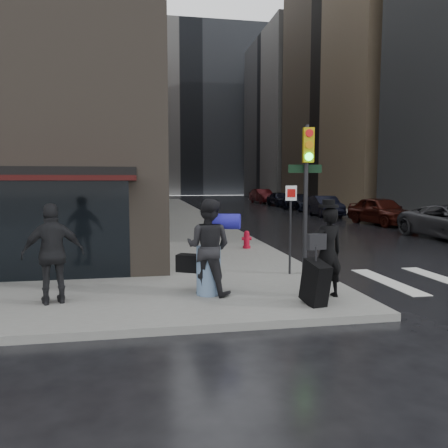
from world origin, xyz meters
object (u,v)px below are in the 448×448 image
Objects in this scene: parked_car_3 at (301,202)px; parked_car_2 at (325,206)px; fire_hydrant at (247,240)px; man_greycoat at (53,254)px; traffic_light at (305,179)px; parked_car_5 at (263,196)px; parked_car_1 at (381,211)px; man_jeans at (208,247)px; parked_car_4 at (280,199)px; man_overcoat at (325,257)px.

parked_car_2 is at bearing -99.59° from parked_car_3.
parked_car_2 is at bearing 57.86° from fire_hydrant.
man_greycoat is 0.40× the size of parked_car_3.
fire_hydrant is (-0.43, 4.65, -2.20)m from traffic_light.
parked_car_2 is 20.07m from parked_car_5.
traffic_light is 21.83m from parked_car_2.
man_greycoat reaches higher than parked_car_1.
man_jeans reaches higher than parked_car_5.
man_greycoat is 38.18m from parked_car_4.
man_jeans reaches higher than man_overcoat.
parked_car_5 is at bearing 73.82° from fire_hydrant.
man_jeans reaches higher than parked_car_4.
man_jeans is at bearing -29.31° from man_overcoat.
man_jeans is 0.46× the size of parked_car_4.
parked_car_3 is (15.46, 28.14, -0.42)m from man_greycoat.
parked_car_5 is (0.71, 20.06, 0.08)m from parked_car_2.
parked_car_4 is (0.18, 6.69, 0.03)m from parked_car_3.
parked_car_1 is 1.07× the size of parked_car_2.
parked_car_1 is at bearing -134.01° from man_overcoat.
man_jeans is 3.19× the size of fire_hydrant.
traffic_light is at bearing -179.81° from man_greycoat.
fire_hydrant is 0.13× the size of parked_car_5.
parked_car_4 is (9.80, 33.15, -1.87)m from traffic_light.
fire_hydrant is (5.41, 6.33, -0.71)m from man_greycoat.
man_overcoat is at bearing -107.94° from parked_car_4.
traffic_light is 34.62m from parked_car_4.
man_overcoat is 0.47× the size of parked_car_4.
man_overcoat is 0.42× the size of parked_car_1.
parked_car_3 is 1.13× the size of parked_car_4.
man_overcoat is 5.46m from man_greycoat.
traffic_light is at bearing -108.81° from parked_car_5.
man_overcoat reaches higher than man_greycoat.
parked_car_3 is 0.99× the size of parked_car_5.
man_overcoat is 0.46× the size of parked_car_2.
man_jeans is 19.21m from parked_car_1.
parked_car_1 is at bearing 62.03° from traffic_light.
man_jeans is at bearing -111.73° from parked_car_4.
fire_hydrant is at bearing -82.69° from man_jeans.
parked_car_4 is at bearing 70.24° from fire_hydrant.
traffic_light is 5.99× the size of fire_hydrant.
traffic_light reaches higher than man_jeans.
man_overcoat reaches higher than parked_car_1.
fire_hydrant is at bearing -111.62° from parked_car_4.
traffic_light reaches higher than parked_car_4.
parked_car_4 is at bearing -94.77° from parked_car_5.
man_overcoat is at bearing -108.62° from parked_car_5.
man_overcoat is 6.99m from fire_hydrant.
parked_car_5 is at bearing -79.16° from man_jeans.
man_overcoat is 30.48m from parked_car_3.
parked_car_2 is (14.90, 21.46, -0.40)m from man_greycoat.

